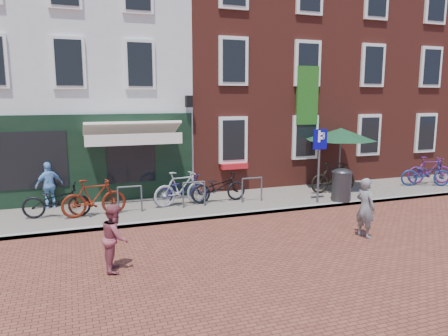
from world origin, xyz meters
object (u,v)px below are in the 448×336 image
object	(u,v)px
bicycle_2	(181,190)
bicycle_5	(333,177)
bicycle_6	(426,173)
woman	(365,208)
bicycle_3	(181,188)
parasol	(341,132)
boy	(115,237)
bicycle_0	(57,200)
bicycle_4	(219,187)
cafe_person	(49,185)
bicycle_7	(430,170)
litter_bin	(342,183)
parking_sign	(319,152)
bicycle_1	(94,198)

from	to	relation	value
bicycle_2	bicycle_5	distance (m)	5.66
bicycle_6	bicycle_2	bearing A→B (deg)	109.86
woman	bicycle_3	size ratio (longest dim) A/B	0.84
parasol	boy	bearing A→B (deg)	-151.75
woman	boy	world-z (taller)	woman
bicycle_0	bicycle_4	xyz separation A→B (m)	(5.01, 0.15, 0.00)
parasol	cafe_person	bearing A→B (deg)	175.89
bicycle_4	bicycle_7	xyz separation A→B (m)	(8.93, -0.07, 0.05)
litter_bin	parking_sign	bearing A→B (deg)	176.70
bicycle_5	bicycle_7	distance (m)	4.53
litter_bin	woman	xyz separation A→B (m)	(-1.48, -3.11, 0.06)
cafe_person	bicycle_0	distance (m)	1.23
bicycle_4	cafe_person	bearing A→B (deg)	76.27
litter_bin	bicycle_4	xyz separation A→B (m)	(-3.92, 1.27, -0.11)
woman	bicycle_7	xyz separation A→B (m)	(6.50, 4.31, -0.12)
boy	bicycle_7	bearing A→B (deg)	-61.62
woman	bicycle_2	world-z (taller)	woman
bicycle_2	bicycle_4	xyz separation A→B (m)	(1.26, -0.04, 0.00)
parking_sign	bicycle_3	xyz separation A→B (m)	(-4.33, 1.22, -1.12)
bicycle_4	bicycle_6	bearing A→B (deg)	-94.92
litter_bin	bicycle_1	size ratio (longest dim) A/B	0.64
bicycle_6	litter_bin	bearing A→B (deg)	123.64
boy	bicycle_4	xyz separation A→B (m)	(3.78, 4.36, -0.10)
cafe_person	bicycle_3	distance (m)	4.10
bicycle_5	boy	bearing A→B (deg)	118.66
bicycle_0	bicycle_3	distance (m)	3.73
bicycle_4	bicycle_1	bearing A→B (deg)	92.98
litter_bin	parking_sign	world-z (taller)	parking_sign
bicycle_1	cafe_person	bearing A→B (deg)	36.54
bicycle_5	bicycle_6	size ratio (longest dim) A/B	0.97
parking_sign	bicycle_0	world-z (taller)	parking_sign
cafe_person	bicycle_0	size ratio (longest dim) A/B	0.77
woman	bicycle_5	world-z (taller)	woman
boy	bicycle_2	size ratio (longest dim) A/B	0.73
bicycle_7	bicycle_4	bearing A→B (deg)	104.41
litter_bin	bicycle_6	size ratio (longest dim) A/B	0.62
parasol	bicycle_6	size ratio (longest dim) A/B	1.38
parasol	bicycle_1	world-z (taller)	parasol
bicycle_0	bicycle_1	xyz separation A→B (m)	(1.03, -0.24, 0.05)
litter_bin	bicycle_7	distance (m)	5.16
bicycle_6	bicycle_0	bearing A→B (deg)	111.28
bicycle_0	bicycle_1	size ratio (longest dim) A/B	1.03
bicycle_0	bicycle_2	distance (m)	3.76
boy	bicycle_3	world-z (taller)	boy
boy	bicycle_7	xyz separation A→B (m)	(12.71, 4.29, -0.04)
bicycle_0	bicycle_2	xyz separation A→B (m)	(3.75, 0.19, 0.00)
bicycle_4	boy	bearing A→B (deg)	136.53
bicycle_5	bicycle_2	bearing A→B (deg)	89.76
woman	bicycle_2	distance (m)	5.76
cafe_person	bicycle_4	bearing A→B (deg)	142.75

